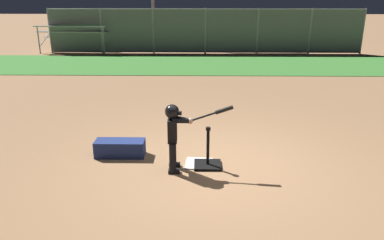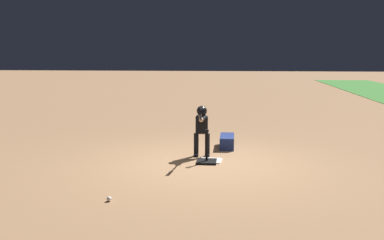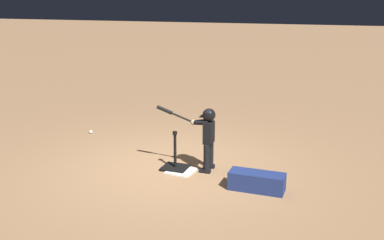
{
  "view_description": "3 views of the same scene",
  "coord_description": "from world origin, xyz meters",
  "px_view_note": "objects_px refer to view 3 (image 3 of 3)",
  "views": [
    {
      "loc": [
        -0.3,
        -5.47,
        2.66
      ],
      "look_at": [
        -0.39,
        -0.25,
        0.88
      ],
      "focal_mm": 35.0,
      "sensor_mm": 36.0,
      "label": 1
    },
    {
      "loc": [
        8.6,
        0.55,
        2.18
      ],
      "look_at": [
        -0.5,
        -0.31,
        0.8
      ],
      "focal_mm": 42.0,
      "sensor_mm": 36.0,
      "label": 2
    },
    {
      "loc": [
        -2.9,
        6.66,
        2.82
      ],
      "look_at": [
        -0.35,
        -0.23,
        0.82
      ],
      "focal_mm": 42.0,
      "sensor_mm": 36.0,
      "label": 3
    }
  ],
  "objects_px": {
    "batter_child": "(206,131)",
    "baseball": "(91,132)",
    "equipment_bag": "(257,181)",
    "batting_tee": "(175,164)"
  },
  "relations": [
    {
      "from": "batter_child",
      "to": "baseball",
      "type": "bearing_deg",
      "value": -20.95
    },
    {
      "from": "equipment_bag",
      "to": "batting_tee",
      "type": "bearing_deg",
      "value": -14.39
    },
    {
      "from": "batting_tee",
      "to": "equipment_bag",
      "type": "distance_m",
      "value": 1.54
    },
    {
      "from": "batting_tee",
      "to": "baseball",
      "type": "relative_size",
      "value": 9.03
    },
    {
      "from": "baseball",
      "to": "batting_tee",
      "type": "bearing_deg",
      "value": 152.68
    },
    {
      "from": "batting_tee",
      "to": "batter_child",
      "type": "relative_size",
      "value": 0.62
    },
    {
      "from": "batter_child",
      "to": "baseball",
      "type": "height_order",
      "value": "batter_child"
    },
    {
      "from": "baseball",
      "to": "equipment_bag",
      "type": "height_order",
      "value": "equipment_bag"
    },
    {
      "from": "batting_tee",
      "to": "baseball",
      "type": "distance_m",
      "value": 2.81
    },
    {
      "from": "equipment_bag",
      "to": "baseball",
      "type": "bearing_deg",
      "value": -22.79
    }
  ]
}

